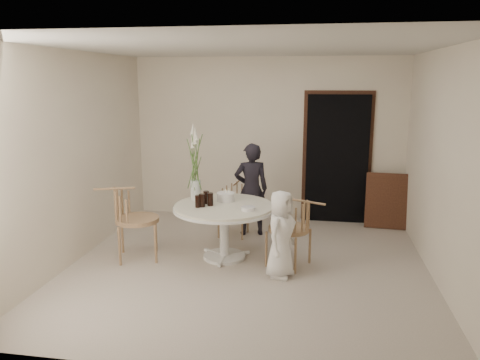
% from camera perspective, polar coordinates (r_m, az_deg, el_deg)
% --- Properties ---
extents(ground, '(4.50, 4.50, 0.00)m').
position_cam_1_polar(ground, '(6.06, 0.91, -10.50)').
color(ground, beige).
rests_on(ground, ground).
extents(room_shell, '(4.50, 4.50, 4.50)m').
position_cam_1_polar(room_shell, '(5.64, 0.97, 4.86)').
color(room_shell, silver).
rests_on(room_shell, ground).
extents(doorway, '(1.00, 0.10, 2.10)m').
position_cam_1_polar(doorway, '(7.83, 11.73, 2.49)').
color(doorway, black).
rests_on(doorway, ground).
extents(door_trim, '(1.12, 0.03, 2.22)m').
position_cam_1_polar(door_trim, '(7.86, 11.73, 2.97)').
color(door_trim, '#522F1C').
rests_on(door_trim, ground).
extents(table, '(1.33, 1.33, 0.73)m').
position_cam_1_polar(table, '(6.15, -1.95, -4.09)').
color(table, white).
rests_on(table, ground).
extents(picture_frame, '(0.68, 0.25, 0.88)m').
position_cam_1_polar(picture_frame, '(7.80, 17.48, -2.45)').
color(picture_frame, '#522F1C').
rests_on(picture_frame, ground).
extents(chair_far, '(0.47, 0.50, 0.79)m').
position_cam_1_polar(chair_far, '(7.17, -0.58, -2.55)').
color(chair_far, '#9E8056').
rests_on(chair_far, ground).
extents(chair_right, '(0.65, 0.63, 0.89)m').
position_cam_1_polar(chair_right, '(5.90, 7.06, -5.25)').
color(chair_right, '#9E8056').
rests_on(chair_right, ground).
extents(chair_left, '(0.69, 0.67, 0.98)m').
position_cam_1_polar(chair_left, '(6.29, -13.69, -3.85)').
color(chair_left, '#9E8056').
rests_on(chair_left, ground).
extents(girl, '(0.59, 0.47, 1.41)m').
position_cam_1_polar(girl, '(7.07, 1.38, -1.16)').
color(girl, black).
rests_on(girl, ground).
extents(boy, '(0.49, 0.60, 1.07)m').
position_cam_1_polar(boy, '(5.63, 5.00, -6.59)').
color(boy, white).
rests_on(boy, ground).
extents(birthday_cake, '(0.24, 0.24, 0.17)m').
position_cam_1_polar(birthday_cake, '(6.29, -1.75, -2.07)').
color(birthday_cake, white).
rests_on(birthday_cake, table).
extents(cola_tumbler_a, '(0.09, 0.09, 0.16)m').
position_cam_1_polar(cola_tumbler_a, '(6.01, -5.15, -2.60)').
color(cola_tumbler_a, black).
rests_on(cola_tumbler_a, table).
extents(cola_tumbler_b, '(0.10, 0.10, 0.17)m').
position_cam_1_polar(cola_tumbler_b, '(6.08, -3.65, -2.36)').
color(cola_tumbler_b, black).
rests_on(cola_tumbler_b, table).
extents(cola_tumbler_c, '(0.10, 0.10, 0.17)m').
position_cam_1_polar(cola_tumbler_c, '(6.02, -4.66, -2.50)').
color(cola_tumbler_c, black).
rests_on(cola_tumbler_c, table).
extents(cola_tumbler_d, '(0.10, 0.10, 0.17)m').
position_cam_1_polar(cola_tumbler_d, '(6.18, -4.13, -2.12)').
color(cola_tumbler_d, black).
rests_on(cola_tumbler_d, table).
extents(plate_stack, '(0.18, 0.18, 0.04)m').
position_cam_1_polar(plate_stack, '(5.86, 1.00, -3.52)').
color(plate_stack, white).
rests_on(plate_stack, table).
extents(flower_vase, '(0.14, 0.14, 1.04)m').
position_cam_1_polar(flower_vase, '(6.33, -5.50, 1.99)').
color(flower_vase, silver).
rests_on(flower_vase, table).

